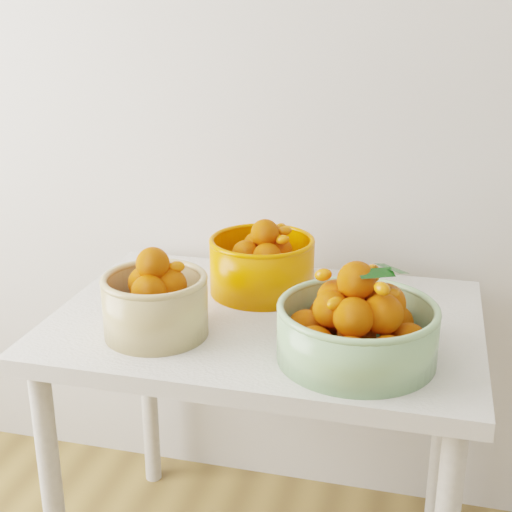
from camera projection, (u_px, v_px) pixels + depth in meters
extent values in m
cube|color=silver|center=(383.00, 45.00, 1.81)|extent=(4.00, 0.04, 2.70)
cube|color=silver|center=(266.00, 323.00, 1.70)|extent=(1.00, 0.70, 0.04)
cylinder|color=silver|center=(53.00, 501.00, 1.66)|extent=(0.05, 0.05, 0.71)
cylinder|color=silver|center=(148.00, 381.00, 2.19)|extent=(0.05, 0.05, 0.71)
cylinder|color=silver|center=(443.00, 419.00, 1.99)|extent=(0.05, 0.05, 0.71)
cylinder|color=tan|center=(156.00, 307.00, 1.58)|extent=(0.31, 0.31, 0.13)
torus|color=tan|center=(154.00, 279.00, 1.56)|extent=(0.31, 0.31, 0.02)
sphere|color=#D1660C|center=(181.00, 315.00, 1.57)|extent=(0.07, 0.07, 0.07)
sphere|color=#D1660C|center=(172.00, 303.00, 1.63)|extent=(0.07, 0.07, 0.07)
sphere|color=#F04E00|center=(142.00, 304.00, 1.63)|extent=(0.08, 0.08, 0.08)
sphere|color=#F04E00|center=(129.00, 316.00, 1.56)|extent=(0.08, 0.08, 0.08)
sphere|color=#F04E00|center=(155.00, 323.00, 1.53)|extent=(0.08, 0.08, 0.08)
sphere|color=#F04E00|center=(156.00, 312.00, 1.58)|extent=(0.08, 0.08, 0.08)
sphere|color=#F04E00|center=(169.00, 285.00, 1.57)|extent=(0.08, 0.08, 0.08)
sphere|color=#F04E00|center=(145.00, 283.00, 1.58)|extent=(0.08, 0.08, 0.08)
sphere|color=#F04E00|center=(149.00, 292.00, 1.53)|extent=(0.08, 0.08, 0.08)
sphere|color=#F04E00|center=(153.00, 264.00, 1.55)|extent=(0.07, 0.07, 0.07)
ellipsoid|color=#E65B08|center=(177.00, 267.00, 1.56)|extent=(0.04, 0.04, 0.03)
ellipsoid|color=#E65B08|center=(157.00, 267.00, 1.59)|extent=(0.04, 0.05, 0.04)
cylinder|color=#89B77E|center=(357.00, 334.00, 1.47)|extent=(0.43, 0.43, 0.12)
torus|color=#89B77E|center=(358.00, 308.00, 1.45)|extent=(0.43, 0.43, 0.02)
sphere|color=#F04E00|center=(409.00, 342.00, 1.44)|extent=(0.08, 0.08, 0.08)
sphere|color=#F04E00|center=(395.00, 323.00, 1.52)|extent=(0.08, 0.08, 0.08)
sphere|color=#F04E00|center=(361.00, 314.00, 1.57)|extent=(0.08, 0.08, 0.08)
sphere|color=#F04E00|center=(328.00, 316.00, 1.56)|extent=(0.09, 0.09, 0.09)
sphere|color=#F04E00|center=(306.00, 329.00, 1.49)|extent=(0.08, 0.08, 0.08)
sphere|color=#F04E00|center=(315.00, 347.00, 1.42)|extent=(0.09, 0.09, 0.09)
sphere|color=#F04E00|center=(350.00, 358.00, 1.37)|extent=(0.09, 0.09, 0.09)
sphere|color=#F04E00|center=(389.00, 356.00, 1.38)|extent=(0.08, 0.08, 0.08)
sphere|color=#F04E00|center=(357.00, 335.00, 1.47)|extent=(0.08, 0.08, 0.08)
sphere|color=#F04E00|center=(385.00, 304.00, 1.46)|extent=(0.09, 0.09, 0.09)
sphere|color=#F04E00|center=(363.00, 295.00, 1.50)|extent=(0.08, 0.08, 0.08)
sphere|color=#F04E00|center=(336.00, 298.00, 1.49)|extent=(0.08, 0.08, 0.08)
sphere|color=#F04E00|center=(331.00, 309.00, 1.43)|extent=(0.08, 0.08, 0.08)
sphere|color=#F04E00|center=(353.00, 318.00, 1.39)|extent=(0.08, 0.08, 0.08)
sphere|color=#F04E00|center=(383.00, 314.00, 1.41)|extent=(0.08, 0.08, 0.08)
sphere|color=#F04E00|center=(357.00, 281.00, 1.43)|extent=(0.08, 0.08, 0.08)
ellipsoid|color=#E65B08|center=(347.00, 289.00, 1.44)|extent=(0.04, 0.03, 0.04)
ellipsoid|color=#E65B08|center=(323.00, 275.00, 1.47)|extent=(0.05, 0.04, 0.04)
ellipsoid|color=#E65B08|center=(373.00, 276.00, 1.50)|extent=(0.04, 0.05, 0.03)
ellipsoid|color=#E65B08|center=(373.00, 289.00, 1.46)|extent=(0.05, 0.05, 0.04)
ellipsoid|color=#E65B08|center=(335.00, 304.00, 1.40)|extent=(0.04, 0.05, 0.03)
ellipsoid|color=#E65B08|center=(361.00, 284.00, 1.43)|extent=(0.05, 0.05, 0.03)
ellipsoid|color=#E65B08|center=(365.00, 273.00, 1.49)|extent=(0.03, 0.04, 0.03)
ellipsoid|color=#E65B08|center=(356.00, 278.00, 1.44)|extent=(0.05, 0.05, 0.04)
ellipsoid|color=#E65B08|center=(358.00, 288.00, 1.44)|extent=(0.05, 0.05, 0.04)
ellipsoid|color=#E65B08|center=(361.00, 280.00, 1.47)|extent=(0.03, 0.05, 0.04)
ellipsoid|color=#E65B08|center=(391.00, 294.00, 1.43)|extent=(0.05, 0.04, 0.04)
ellipsoid|color=#E65B08|center=(363.00, 291.00, 1.44)|extent=(0.05, 0.04, 0.04)
ellipsoid|color=#E65B08|center=(382.00, 289.00, 1.37)|extent=(0.05, 0.05, 0.03)
ellipsoid|color=#E65B08|center=(359.00, 295.00, 1.44)|extent=(0.05, 0.05, 0.04)
ellipsoid|color=#E65B08|center=(370.00, 294.00, 1.45)|extent=(0.05, 0.05, 0.03)
ellipsoid|color=#E65B08|center=(372.00, 271.00, 1.46)|extent=(0.05, 0.05, 0.03)
ellipsoid|color=#E65B08|center=(355.00, 285.00, 1.42)|extent=(0.05, 0.05, 0.04)
cylinder|color=#EF6300|center=(262.00, 266.00, 1.81)|extent=(0.31, 0.31, 0.14)
torus|color=#EF6300|center=(262.00, 241.00, 1.79)|extent=(0.31, 0.31, 0.01)
sphere|color=#D1660C|center=(292.00, 276.00, 1.80)|extent=(0.07, 0.07, 0.07)
sphere|color=#F04E00|center=(282.00, 266.00, 1.87)|extent=(0.08, 0.08, 0.08)
sphere|color=#F04E00|center=(255.00, 263.00, 1.89)|extent=(0.07, 0.07, 0.07)
sphere|color=#F04E00|center=(232.00, 270.00, 1.84)|extent=(0.07, 0.07, 0.07)
sphere|color=#F04E00|center=(240.00, 282.00, 1.76)|extent=(0.07, 0.07, 0.07)
sphere|color=#F04E00|center=(272.00, 285.00, 1.75)|extent=(0.08, 0.08, 0.08)
sphere|color=#F04E00|center=(262.00, 274.00, 1.82)|extent=(0.07, 0.07, 0.07)
sphere|color=#F04E00|center=(279.00, 251.00, 1.81)|extent=(0.07, 0.07, 0.07)
sphere|color=#F04E00|center=(257.00, 246.00, 1.84)|extent=(0.08, 0.08, 0.08)
sphere|color=#F04E00|center=(245.00, 254.00, 1.79)|extent=(0.07, 0.07, 0.07)
sphere|color=#F04E00|center=(267.00, 258.00, 1.76)|extent=(0.07, 0.07, 0.07)
sphere|color=#F04E00|center=(265.00, 233.00, 1.78)|extent=(0.07, 0.07, 0.07)
ellipsoid|color=#E65B08|center=(260.00, 243.00, 1.81)|extent=(0.05, 0.05, 0.04)
ellipsoid|color=#E65B08|center=(270.00, 229.00, 1.79)|extent=(0.05, 0.04, 0.04)
ellipsoid|color=#E65B08|center=(285.00, 231.00, 1.79)|extent=(0.05, 0.04, 0.03)
ellipsoid|color=#E65B08|center=(262.00, 237.00, 1.79)|extent=(0.05, 0.05, 0.04)
ellipsoid|color=#E65B08|center=(280.00, 228.00, 1.81)|extent=(0.05, 0.05, 0.04)
ellipsoid|color=#E65B08|center=(268.00, 228.00, 1.81)|extent=(0.04, 0.05, 0.04)
ellipsoid|color=#E65B08|center=(283.00, 240.00, 1.76)|extent=(0.04, 0.03, 0.03)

